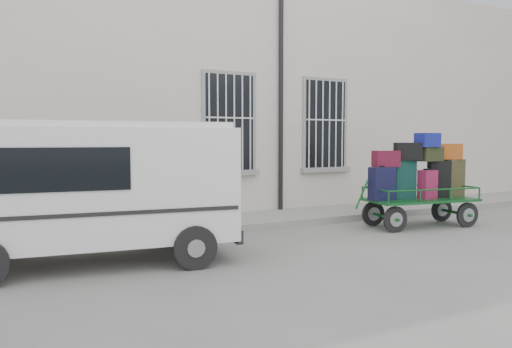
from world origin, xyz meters
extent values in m
plane|color=slate|center=(0.00, 0.00, 0.00)|extent=(80.00, 80.00, 0.00)
cube|color=beige|center=(0.00, 5.50, 3.00)|extent=(24.00, 5.00, 6.00)
cylinder|color=black|center=(0.95, 2.92, 2.80)|extent=(0.11, 0.11, 5.60)
cube|color=black|center=(-0.40, 2.98, 2.25)|extent=(1.20, 0.08, 2.20)
cube|color=gray|center=(-0.40, 2.96, 1.09)|extent=(1.45, 0.22, 0.12)
cube|color=black|center=(2.30, 2.98, 2.25)|extent=(1.20, 0.08, 2.20)
cube|color=gray|center=(2.30, 2.96, 1.09)|extent=(1.45, 0.22, 0.12)
cube|color=gray|center=(0.00, 2.20, 0.07)|extent=(24.00, 1.70, 0.15)
cylinder|color=black|center=(1.84, -0.07, 0.26)|extent=(0.53, 0.14, 0.53)
cylinder|color=gray|center=(1.84, -0.07, 0.26)|extent=(0.30, 0.14, 0.29)
cylinder|color=black|center=(1.96, 0.72, 0.26)|extent=(0.53, 0.14, 0.53)
cylinder|color=gray|center=(1.96, 0.72, 0.26)|extent=(0.30, 0.14, 0.29)
cylinder|color=black|center=(3.62, -0.35, 0.26)|extent=(0.53, 0.14, 0.53)
cylinder|color=gray|center=(3.62, -0.35, 0.26)|extent=(0.30, 0.14, 0.29)
cylinder|color=black|center=(3.74, 0.45, 0.26)|extent=(0.53, 0.14, 0.53)
cylinder|color=gray|center=(3.74, 0.45, 0.26)|extent=(0.30, 0.14, 0.29)
cube|color=#125320|center=(2.79, 0.19, 0.58)|extent=(2.46, 1.40, 0.05)
cylinder|color=#125320|center=(1.38, 0.41, 0.74)|extent=(0.31, 0.09, 0.59)
cube|color=black|center=(1.83, 0.32, 0.95)|extent=(0.54, 0.29, 0.69)
cube|color=black|center=(1.83, 0.32, 1.31)|extent=(0.23, 0.16, 0.03)
cube|color=#0D312D|center=(2.44, 0.34, 1.02)|extent=(0.52, 0.39, 0.82)
cube|color=black|center=(2.44, 0.34, 1.44)|extent=(0.21, 0.17, 0.03)
cube|color=maroon|center=(2.87, 0.07, 0.91)|extent=(0.39, 0.25, 0.61)
cube|color=black|center=(2.87, 0.07, 1.23)|extent=(0.17, 0.14, 0.03)
cube|color=black|center=(3.26, 0.12, 1.01)|extent=(0.50, 0.40, 0.79)
cube|color=black|center=(3.26, 0.12, 1.42)|extent=(0.19, 0.14, 0.03)
cube|color=#2E2B17|center=(3.70, 0.12, 1.02)|extent=(0.50, 0.30, 0.82)
cube|color=black|center=(3.70, 0.12, 1.45)|extent=(0.21, 0.16, 0.03)
cube|color=maroon|center=(1.97, 0.37, 1.46)|extent=(0.58, 0.40, 0.34)
cube|color=black|center=(2.49, 0.27, 1.61)|extent=(0.61, 0.51, 0.37)
cube|color=#282D16|center=(2.99, 0.17, 1.55)|extent=(0.62, 0.39, 0.30)
cube|color=#9A361C|center=(3.57, 0.16, 1.60)|extent=(0.59, 0.43, 0.34)
cube|color=navy|center=(2.88, 0.11, 1.85)|extent=(0.47, 0.33, 0.30)
cube|color=silver|center=(-3.97, 0.20, 1.20)|extent=(4.30, 2.29, 1.68)
cube|color=silver|center=(-3.97, 0.20, 2.07)|extent=(4.10, 2.13, 0.09)
cube|color=black|center=(-4.64, -0.61, 1.48)|extent=(2.04, 0.30, 0.58)
cube|color=black|center=(-1.92, -0.07, 1.48)|extent=(0.21, 1.30, 0.51)
cube|color=black|center=(-1.93, -0.06, 0.40)|extent=(0.32, 1.72, 0.21)
cube|color=white|center=(-1.89, -0.07, 0.62)|extent=(0.08, 0.39, 0.11)
cylinder|color=black|center=(-5.20, 1.23, 0.32)|extent=(0.66, 0.29, 0.63)
cylinder|color=black|center=(-2.74, -0.83, 0.32)|extent=(0.66, 0.29, 0.63)
cylinder|color=black|center=(-2.51, 0.88, 0.32)|extent=(0.66, 0.29, 0.63)
camera|label=1|loc=(-5.29, -7.50, 1.87)|focal=35.00mm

